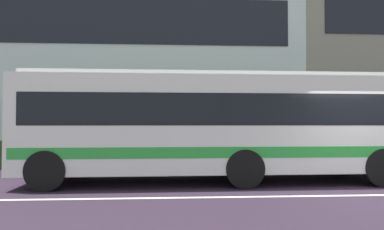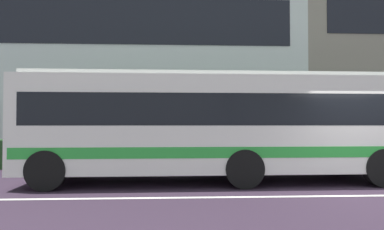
# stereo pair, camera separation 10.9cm
# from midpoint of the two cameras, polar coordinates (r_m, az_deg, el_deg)

# --- Properties ---
(ground_plane) EXTENTS (160.00, 160.00, 0.00)m
(ground_plane) POSITION_cam_midpoint_polar(r_m,az_deg,el_deg) (9.35, 28.46, -11.43)
(ground_plane) COLOR #2F2231
(lane_centre_line) EXTENTS (60.00, 0.16, 0.01)m
(lane_centre_line) POSITION_cam_midpoint_polar(r_m,az_deg,el_deg) (9.35, 28.46, -11.41)
(lane_centre_line) COLOR silver
(lane_centre_line) RESTS_ON ground_plane
(hedge_row_far) EXTENTS (23.83, 1.10, 1.05)m
(hedge_row_far) POSITION_cam_midpoint_polar(r_m,az_deg,el_deg) (13.89, 8.06, -6.07)
(hedge_row_far) COLOR #284E25
(hedge_row_far) RESTS_ON ground_plane
(apartment_block_left) EXTENTS (23.01, 10.48, 11.38)m
(apartment_block_left) POSITION_cam_midpoint_polar(r_m,az_deg,el_deg) (22.99, -15.23, 8.73)
(apartment_block_left) COLOR silver
(apartment_block_left) RESTS_ON ground_plane
(transit_bus) EXTENTS (10.65, 2.78, 3.04)m
(transit_bus) POSITION_cam_midpoint_polar(r_m,az_deg,el_deg) (10.15, 3.81, -1.28)
(transit_bus) COLOR silver
(transit_bus) RESTS_ON ground_plane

